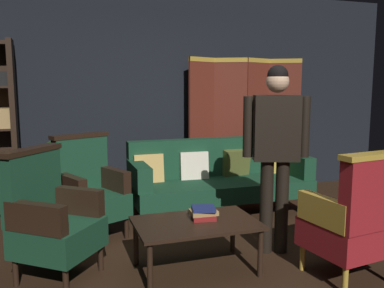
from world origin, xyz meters
TOP-DOWN VIEW (x-y plane):
  - ground_plane at (0.00, 0.00)m, footprint 10.00×10.00m
  - back_wall at (0.00, 2.45)m, footprint 7.20×0.10m
  - folding_screen at (1.24, 2.22)m, footprint 1.66×0.31m
  - velvet_couch at (0.55, 1.46)m, footprint 2.12×0.78m
  - coffee_table at (-0.22, 0.04)m, footprint 1.00×0.64m
  - armchair_gilt_accent at (0.89, -0.49)m, footprint 0.65×0.65m
  - armchair_wing_left at (-1.34, 0.30)m, footprint 0.81×0.81m
  - armchair_wing_right at (-0.98, 1.11)m, footprint 0.77×0.77m
  - standing_figure at (0.59, 0.19)m, footprint 0.56×0.33m
  - potted_plant at (-1.24, 1.93)m, footprint 0.62×0.62m
  - book_red_leather at (-0.14, 0.08)m, footprint 0.21×0.20m
  - book_tan_leather at (-0.14, 0.08)m, footprint 0.23×0.16m
  - book_navy_cloth at (-0.14, 0.08)m, footprint 0.22×0.21m

SIDE VIEW (x-z plane):
  - ground_plane at x=0.00m, z-range 0.00..0.00m
  - coffee_table at x=-0.22m, z-range 0.16..0.58m
  - book_red_leather at x=-0.14m, z-range 0.42..0.46m
  - velvet_couch at x=0.55m, z-range 0.02..0.90m
  - book_tan_leather at x=-0.14m, z-range 0.46..0.50m
  - armchair_gilt_accent at x=0.89m, z-range -0.03..1.01m
  - armchair_wing_left at x=-1.34m, z-range -0.03..1.01m
  - armchair_wing_right at x=-0.98m, z-range -0.03..1.01m
  - book_navy_cloth at x=-0.14m, z-range 0.50..0.52m
  - potted_plant at x=-1.24m, z-range 0.07..0.98m
  - folding_screen at x=1.24m, z-range 0.04..1.94m
  - standing_figure at x=0.59m, z-range 0.17..1.88m
  - back_wall at x=0.00m, z-range 0.00..2.80m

